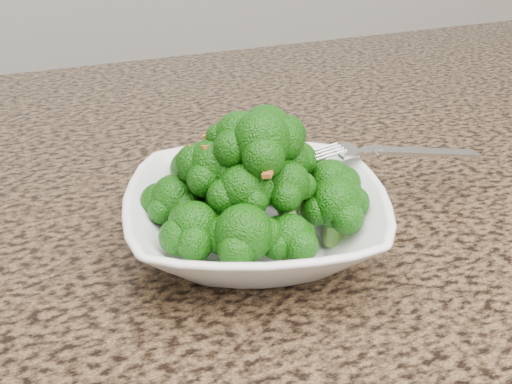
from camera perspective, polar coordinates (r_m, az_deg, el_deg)
name	(u,v)px	position (r m, az deg, el deg)	size (l,w,h in m)	color
granite_counter	(206,238)	(0.57, -4.46, -4.10)	(1.64, 1.04, 0.03)	brown
bowl	(256,219)	(0.51, 0.00, -2.45)	(0.21, 0.21, 0.05)	white
broccoli_pile	(256,146)	(0.48, 0.00, 4.15)	(0.18, 0.18, 0.08)	#14590A
garlic_topping	(256,92)	(0.47, 0.00, 8.86)	(0.11, 0.11, 0.01)	#B7682C
fork	(372,150)	(0.57, 10.28, 3.70)	(0.19, 0.03, 0.01)	silver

